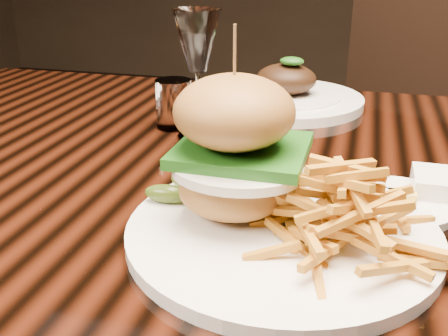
% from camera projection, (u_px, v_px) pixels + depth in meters
% --- Properties ---
extents(dining_table, '(1.60, 0.90, 0.75)m').
position_uv_depth(dining_table, '(292.00, 214.00, 0.77)').
color(dining_table, black).
rests_on(dining_table, ground).
extents(burger_plate, '(0.33, 0.33, 0.22)m').
position_uv_depth(burger_plate, '(280.00, 187.00, 0.53)').
color(burger_plate, white).
rests_on(burger_plate, dining_table).
extents(side_saucer, '(0.14, 0.14, 0.02)m').
position_uv_depth(side_saucer, '(397.00, 202.00, 0.62)').
color(side_saucer, white).
rests_on(side_saucer, dining_table).
extents(ramekin, '(0.08, 0.08, 0.03)m').
position_uv_depth(ramekin, '(442.00, 187.00, 0.63)').
color(ramekin, white).
rests_on(ramekin, dining_table).
extents(wine_glass, '(0.07, 0.07, 0.20)m').
position_uv_depth(wine_glass, '(197.00, 45.00, 0.79)').
color(wine_glass, white).
rests_on(wine_glass, dining_table).
extents(water_tumbler, '(0.06, 0.06, 0.08)m').
position_uv_depth(water_tumbler, '(174.00, 104.00, 0.88)').
color(water_tumbler, white).
rests_on(water_tumbler, dining_table).
extents(far_dish, '(0.30, 0.30, 0.10)m').
position_uv_depth(far_dish, '(285.00, 96.00, 1.01)').
color(far_dish, white).
rests_on(far_dish, dining_table).
extents(chair_far, '(0.61, 0.61, 0.95)m').
position_uv_depth(chair_far, '(400.00, 127.00, 1.56)').
color(chair_far, black).
rests_on(chair_far, ground).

